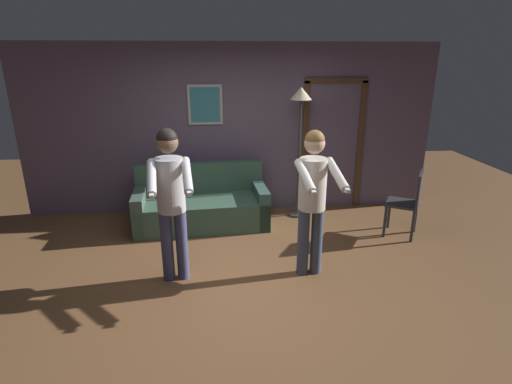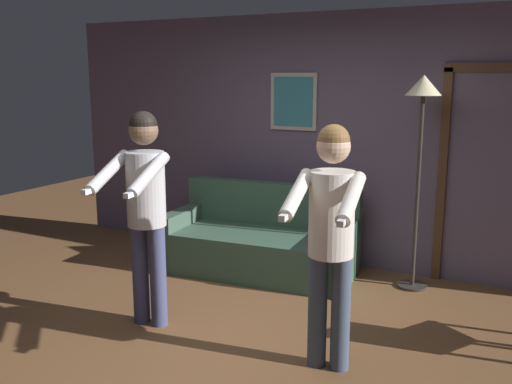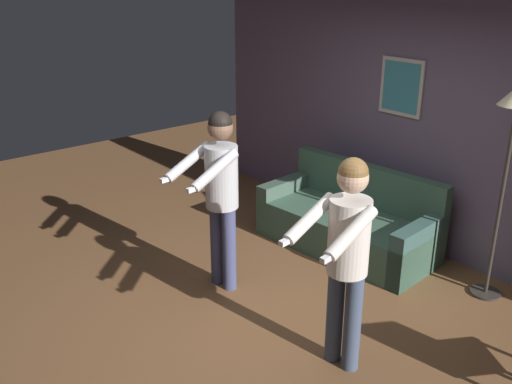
# 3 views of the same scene
# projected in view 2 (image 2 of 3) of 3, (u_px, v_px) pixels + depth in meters

# --- Properties ---
(ground_plane) EXTENTS (12.00, 12.00, 0.00)m
(ground_plane) POSITION_uv_depth(u_px,v_px,m) (221.00, 344.00, 4.25)
(ground_plane) COLOR brown
(back_wall_assembly) EXTENTS (6.40, 0.10, 2.60)m
(back_wall_assembly) POSITION_uv_depth(u_px,v_px,m) (330.00, 141.00, 5.92)
(back_wall_assembly) COLOR #5D5067
(back_wall_assembly) RESTS_ON ground_plane
(couch) EXTENTS (1.96, 1.00, 0.87)m
(couch) POSITION_uv_depth(u_px,v_px,m) (260.00, 245.00, 5.79)
(couch) COLOR #3B5A47
(couch) RESTS_ON ground_plane
(torchiere_lamp) EXTENTS (0.32, 0.32, 1.97)m
(torchiere_lamp) POSITION_uv_depth(u_px,v_px,m) (422.00, 114.00, 5.08)
(torchiere_lamp) COLOR #332D28
(torchiere_lamp) RESTS_ON ground_plane
(person_standing_left) EXTENTS (0.49, 0.72, 1.71)m
(person_standing_left) POSITION_uv_depth(u_px,v_px,m) (145.00, 199.00, 4.39)
(person_standing_left) COLOR #40456C
(person_standing_left) RESTS_ON ground_plane
(person_standing_right) EXTENTS (0.48, 0.71, 1.67)m
(person_standing_right) POSITION_uv_depth(u_px,v_px,m) (331.00, 226.00, 3.71)
(person_standing_right) COLOR #404D66
(person_standing_right) RESTS_ON ground_plane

